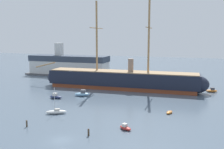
{
  "coord_description": "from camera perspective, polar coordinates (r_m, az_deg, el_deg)",
  "views": [
    {
      "loc": [
        23.65,
        -40.72,
        19.24
      ],
      "look_at": [
        -1.11,
        32.82,
        7.69
      ],
      "focal_mm": 41.75,
      "sensor_mm": 36.0,
      "label": 1
    }
  ],
  "objects": [
    {
      "name": "ground_plane",
      "position": [
        50.87,
        -11.0,
        -13.93
      ],
      "size": [
        400.0,
        400.0,
        0.0
      ],
      "primitive_type": "plane",
      "color": "#4C5B6B"
    },
    {
      "name": "mooring_piling_nearest",
      "position": [
        59.26,
        -18.17,
        -10.19
      ],
      "size": [
        0.34,
        0.34,
        1.44
      ],
      "primitive_type": "cylinder",
      "color": "#4C3D2D",
      "rests_on": "ground"
    },
    {
      "name": "seagull_in_flight",
      "position": [
        67.51,
        -8.98,
        0.73
      ],
      "size": [
        0.98,
        0.78,
        0.13
      ],
      "color": "silver"
    },
    {
      "name": "mooring_piling_left_pair",
      "position": [
        51.94,
        -5.16,
        -12.5
      ],
      "size": [
        0.37,
        0.37,
        1.37
      ],
      "primitive_type": "cylinder",
      "color": "#423323",
      "rests_on": "ground"
    },
    {
      "name": "dockside_warehouse_left",
      "position": [
        129.95,
        -9.46,
        2.01
      ],
      "size": [
        42.64,
        12.23,
        15.78
      ],
      "color": "#565659",
      "rests_on": "ground"
    },
    {
      "name": "dinghy_distant_centre",
      "position": [
        110.15,
        7.19,
        -1.53
      ],
      "size": [
        1.63,
        2.33,
        0.51
      ],
      "color": "gray",
      "rests_on": "ground"
    },
    {
      "name": "dinghy_mid_right",
      "position": [
        67.29,
        12.46,
        -8.08
      ],
      "size": [
        1.82,
        2.81,
        0.61
      ],
      "color": "orange",
      "rests_on": "ground"
    },
    {
      "name": "sailboat_foreground_left",
      "position": [
        66.84,
        -12.14,
        -7.96
      ],
      "size": [
        5.25,
        3.73,
        6.67
      ],
      "color": "silver",
      "rests_on": "ground"
    },
    {
      "name": "motorboat_mid_left",
      "position": [
        82.75,
        -12.22,
        -4.75
      ],
      "size": [
        4.1,
        1.78,
        1.71
      ],
      "color": "#1E284C",
      "rests_on": "ground"
    },
    {
      "name": "motorboat_foreground_right",
      "position": [
        55.01,
        2.93,
        -11.53
      ],
      "size": [
        3.23,
        2.57,
        1.26
      ],
      "color": "#B22D28",
      "rests_on": "ground"
    },
    {
      "name": "motorboat_far_right",
      "position": [
        96.24,
        21.0,
        -3.29
      ],
      "size": [
        4.11,
        2.5,
        1.61
      ],
      "color": "orange",
      "rests_on": "ground"
    },
    {
      "name": "motorboat_alongside_bow",
      "position": [
        84.75,
        -6.52,
        -4.22
      ],
      "size": [
        5.21,
        3.33,
        2.03
      ],
      "color": "#7FB2D6",
      "rests_on": "ground"
    },
    {
      "name": "tall_ship",
      "position": [
        95.0,
        2.15,
        -1.14
      ],
      "size": [
        65.92,
        13.73,
        31.7
      ],
      "color": "brown",
      "rests_on": "ground"
    }
  ]
}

